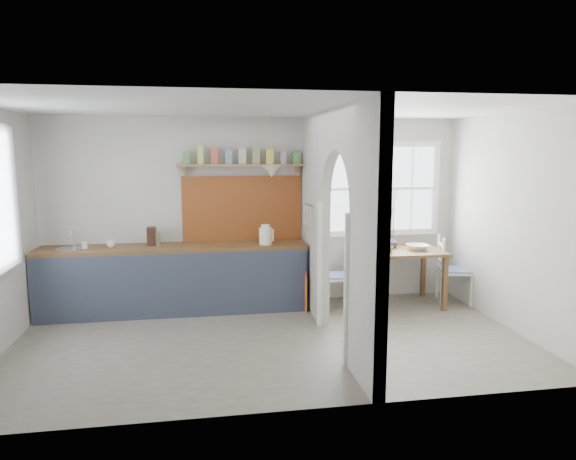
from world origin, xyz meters
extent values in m
cube|color=gray|center=(0.00, 0.00, 0.00)|extent=(5.80, 3.20, 0.01)
cube|color=#B9B9B9|center=(0.00, 0.00, 2.60)|extent=(5.80, 3.20, 0.01)
cube|color=#B9B9B9|center=(0.00, 1.60, 1.30)|extent=(5.80, 0.01, 2.60)
cube|color=#B9B9B9|center=(0.00, -1.60, 1.30)|extent=(5.80, 0.01, 2.60)
cube|color=#B9B9B9|center=(2.90, 0.00, 1.30)|extent=(0.01, 3.20, 2.60)
cube|color=#B9B9B9|center=(0.70, -1.20, 1.30)|extent=(0.12, 0.80, 2.60)
cube|color=#B9B9B9|center=(0.70, 1.00, 1.30)|extent=(0.12, 1.20, 2.60)
cube|color=#B9B9B9|center=(0.70, -0.20, 2.08)|extent=(0.12, 1.20, 1.05)
cube|color=brown|center=(-1.13, 1.30, 0.88)|extent=(3.50, 0.60, 0.05)
cube|color=#383E4C|center=(-1.13, 1.01, 0.42)|extent=(3.50, 0.03, 0.85)
cube|color=#341D16|center=(-1.13, 1.35, 0.42)|extent=(3.46, 0.45, 0.85)
cylinder|color=silver|center=(-2.43, 1.30, 0.89)|extent=(0.40, 0.40, 0.02)
cube|color=#95451D|center=(-0.20, 1.58, 1.35)|extent=(1.65, 0.03, 0.90)
cube|color=brown|center=(-0.20, 1.49, 1.95)|extent=(1.75, 0.20, 0.03)
cube|color=#3E823A|center=(-0.95, 1.49, 2.06)|extent=(0.09, 0.09, 0.18)
cube|color=#B9C24B|center=(-0.76, 1.49, 2.06)|extent=(0.09, 0.09, 0.18)
cube|color=#BB4429|center=(-0.58, 1.49, 2.06)|extent=(0.09, 0.09, 0.18)
cube|color=slate|center=(-0.39, 1.49, 2.06)|extent=(0.09, 0.09, 0.18)
cube|color=#C2AA91|center=(-0.20, 1.49, 2.06)|extent=(0.09, 0.09, 0.18)
cube|color=olive|center=(-0.02, 1.49, 2.06)|extent=(0.09, 0.09, 0.18)
cube|color=gold|center=(0.17, 1.49, 2.06)|extent=(0.09, 0.09, 0.18)
cube|color=gray|center=(0.35, 1.49, 2.06)|extent=(0.09, 0.09, 0.18)
cube|color=#3E823A|center=(0.54, 1.49, 2.06)|extent=(0.09, 0.09, 0.18)
cone|color=#F0E6CC|center=(0.15, 1.15, 1.88)|extent=(0.26, 0.26, 0.16)
cylinder|color=silver|center=(0.61, 0.90, 1.45)|extent=(0.02, 0.50, 0.02)
imported|color=white|center=(-2.25, 1.25, 0.95)|extent=(0.12, 0.12, 0.09)
imported|color=white|center=(-1.94, 1.31, 0.94)|extent=(0.12, 0.12, 0.09)
cube|color=#341D16|center=(-1.43, 1.38, 1.02)|extent=(0.11, 0.16, 0.24)
cylinder|color=#7C7855|center=(-1.36, 1.38, 0.98)|extent=(0.10, 0.10, 0.16)
cube|color=#DD267B|center=(0.58, 0.98, 0.28)|extent=(0.02, 0.03, 0.56)
cube|color=orange|center=(0.58, 0.95, 0.25)|extent=(0.02, 0.03, 0.50)
imported|color=white|center=(2.18, 1.06, 0.82)|extent=(0.32, 0.32, 0.07)
imported|color=#579351|center=(1.71, 0.90, 0.83)|extent=(0.10, 0.10, 0.09)
cylinder|color=black|center=(1.54, 1.06, 0.79)|extent=(0.23, 0.23, 0.02)
imported|color=#422E4C|center=(1.88, 1.25, 0.87)|extent=(0.16, 0.16, 0.16)
camera|label=1|loc=(-0.75, -5.53, 2.14)|focal=32.00mm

